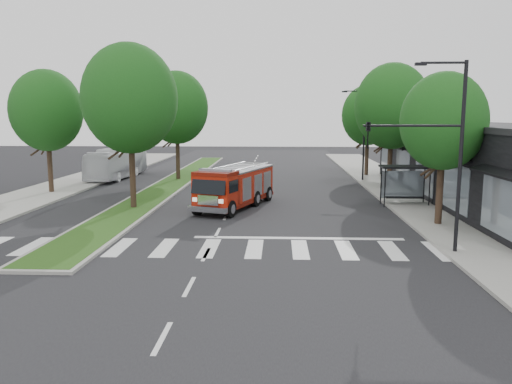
% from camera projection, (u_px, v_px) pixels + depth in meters
% --- Properties ---
extents(ground, '(140.00, 140.00, 0.00)m').
position_uv_depth(ground, '(218.00, 233.00, 24.99)').
color(ground, black).
rests_on(ground, ground).
extents(sidewalk_right, '(5.00, 80.00, 0.15)m').
position_uv_depth(sidewalk_right, '(416.00, 200.00, 34.29)').
color(sidewalk_right, gray).
rests_on(sidewalk_right, ground).
extents(sidewalk_left, '(5.00, 80.00, 0.15)m').
position_uv_depth(sidewalk_left, '(32.00, 197.00, 35.50)').
color(sidewalk_left, gray).
rests_on(sidewalk_left, ground).
extents(median, '(3.00, 50.00, 0.15)m').
position_uv_depth(median, '(174.00, 183.00, 43.02)').
color(median, gray).
rests_on(median, ground).
extents(storefront_row, '(8.00, 30.00, 5.00)m').
position_uv_depth(storefront_row, '(485.00, 165.00, 33.72)').
color(storefront_row, black).
rests_on(storefront_row, ground).
extents(bus_shelter, '(3.20, 1.60, 2.61)m').
position_uv_depth(bus_shelter, '(405.00, 174.00, 32.22)').
color(bus_shelter, black).
rests_on(bus_shelter, ground).
extents(tree_right_near, '(4.40, 4.40, 8.05)m').
position_uv_depth(tree_right_near, '(444.00, 121.00, 25.61)').
color(tree_right_near, black).
rests_on(tree_right_near, ground).
extents(tree_right_mid, '(5.60, 5.60, 9.72)m').
position_uv_depth(tree_right_mid, '(392.00, 106.00, 37.31)').
color(tree_right_mid, black).
rests_on(tree_right_mid, ground).
extents(tree_right_far, '(5.00, 5.00, 8.73)m').
position_uv_depth(tree_right_far, '(368.00, 115.00, 47.28)').
color(tree_right_far, black).
rests_on(tree_right_far, ground).
extents(tree_median_near, '(5.80, 5.80, 10.16)m').
position_uv_depth(tree_median_near, '(130.00, 99.00, 30.14)').
color(tree_median_near, black).
rests_on(tree_median_near, ground).
extents(tree_median_far, '(5.60, 5.60, 9.72)m').
position_uv_depth(tree_median_far, '(177.00, 108.00, 44.02)').
color(tree_median_far, black).
rests_on(tree_median_far, ground).
extents(tree_left_mid, '(5.20, 5.20, 9.16)m').
position_uv_depth(tree_left_mid, '(47.00, 111.00, 36.53)').
color(tree_left_mid, black).
rests_on(tree_left_mid, ground).
extents(streetlight_right_near, '(4.08, 0.22, 8.00)m').
position_uv_depth(streetlight_right_near, '(439.00, 144.00, 20.39)').
color(streetlight_right_near, black).
rests_on(streetlight_right_near, ground).
extents(streetlight_right_far, '(2.11, 0.20, 8.00)m').
position_uv_depth(streetlight_right_far, '(362.00, 131.00, 43.59)').
color(streetlight_right_far, black).
rests_on(streetlight_right_far, ground).
extents(fire_engine, '(4.85, 8.27, 2.75)m').
position_uv_depth(fire_engine, '(235.00, 187.00, 31.63)').
color(fire_engine, '#620F05').
rests_on(fire_engine, ground).
extents(city_bus, '(2.93, 10.20, 2.81)m').
position_uv_depth(city_bus, '(117.00, 163.00, 46.51)').
color(city_bus, silver).
rests_on(city_bus, ground).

